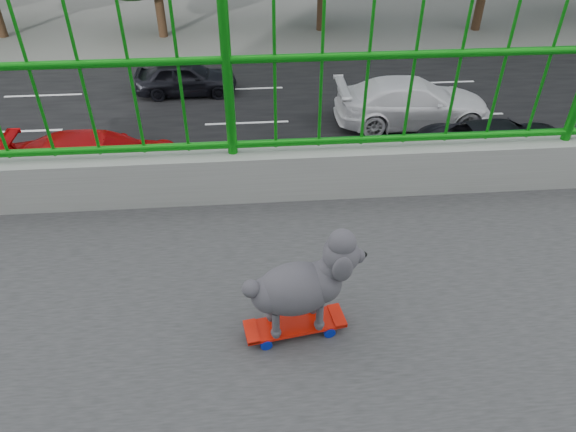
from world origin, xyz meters
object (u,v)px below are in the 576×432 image
(car_1, at_px, (254,223))
(car_7, at_px, (100,162))
(skateboard, at_px, (295,325))
(car_2, at_px, (505,147))
(poodle, at_px, (302,284))
(car_4, at_px, (186,77))
(car_6, at_px, (478,212))
(car_5, at_px, (51,331))
(car_3, at_px, (413,102))

(car_1, relative_size, car_7, 0.82)
(skateboard, distance_m, car_2, 15.66)
(poodle, height_order, car_1, poodle)
(car_4, bearing_deg, car_6, -139.60)
(car_1, distance_m, car_5, 5.20)
(skateboard, xyz_separation_m, car_2, (-12.11, 7.65, -6.32))
(car_6, bearing_deg, poodle, -32.03)
(car_3, bearing_deg, car_1, 137.87)
(car_5, bearing_deg, skateboard, 36.78)
(car_1, bearing_deg, car_3, 137.87)
(car_3, xyz_separation_m, car_6, (6.40, -0.02, -0.06))
(car_3, bearing_deg, car_7, 107.42)
(skateboard, bearing_deg, car_3, 150.70)
(car_4, distance_m, car_6, 12.61)
(car_6, relative_size, car_7, 0.98)
(car_4, xyz_separation_m, car_6, (9.60, 8.17, 0.07))
(car_1, distance_m, car_3, 8.63)
(car_5, bearing_deg, car_4, 172.45)
(car_2, relative_size, car_3, 0.95)
(poodle, bearing_deg, car_1, 172.14)
(car_2, bearing_deg, car_6, 147.38)
(car_5, bearing_deg, car_6, 107.97)
(car_1, relative_size, car_3, 0.81)
(skateboard, relative_size, car_4, 0.12)
(car_5, bearing_deg, car_1, 128.01)
(car_3, height_order, car_6, car_3)
(car_4, bearing_deg, car_2, -122.06)
(skateboard, relative_size, car_5, 0.10)
(poodle, bearing_deg, car_6, 138.82)
(car_2, distance_m, car_3, 3.79)
(skateboard, height_order, car_2, skateboard)
(car_2, distance_m, car_6, 3.80)
(skateboard, distance_m, car_7, 14.38)
(car_4, height_order, car_6, car_6)
(skateboard, xyz_separation_m, car_5, (-5.71, -4.27, -6.29))
(car_7, bearing_deg, car_2, -90.00)
(car_2, height_order, car_4, car_2)
(skateboard, relative_size, poodle, 0.88)
(car_5, relative_size, car_6, 0.87)
(car_4, bearing_deg, car_5, 172.45)
(skateboard, bearing_deg, car_2, 138.57)
(car_5, distance_m, car_6, 10.37)
(poodle, xyz_separation_m, car_6, (-8.91, 5.57, -6.56))
(skateboard, xyz_separation_m, car_3, (-15.31, 5.62, -6.25))
(car_5, height_order, car_7, car_7)
(skateboard, xyz_separation_m, car_7, (-12.11, -4.58, -6.26))
(poodle, height_order, car_5, poodle)
(car_3, distance_m, car_5, 13.78)
(skateboard, distance_m, poodle, 0.25)
(skateboard, bearing_deg, car_5, -152.38)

